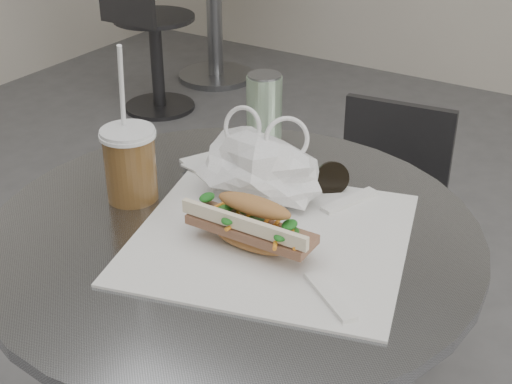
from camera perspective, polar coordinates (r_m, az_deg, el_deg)
The scene contains 10 objects.
cafe_table at distance 1.26m, azimuth -1.64°, elevation -13.51°, with size 0.76×0.76×0.74m.
chair_far at distance 1.85m, azimuth 9.43°, elevation -4.92°, with size 0.35×0.37×0.66m.
bg_chair at distance 3.38m, azimuth -8.44°, elevation 11.44°, with size 0.37×0.38×0.71m.
sandwich_paper at distance 1.06m, azimuth 1.21°, elevation -3.63°, with size 0.40×0.37×0.00m, color white.
banh_mi at distance 1.02m, azimuth -0.30°, elevation -2.63°, with size 0.24×0.10×0.08m.
iced_coffee at distance 1.16m, azimuth -10.04°, elevation 2.30°, with size 0.09×0.09×0.26m.
sunglasses at distance 1.17m, azimuth 4.37°, elevation 0.83°, with size 0.11×0.10×0.06m.
plastic_bag at distance 1.15m, azimuth 0.16°, elevation 1.95°, with size 0.20×0.16×0.10m, color white, non-canonical shape.
napkin_stack at distance 1.26m, azimuth -2.05°, elevation 2.11°, with size 0.18×0.18×0.01m.
drink_can at distance 1.35m, azimuth 0.66°, elevation 6.82°, with size 0.07×0.07×0.13m.
Camera 1 is at (0.52, -0.57, 1.31)m, focal length 50.00 mm.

